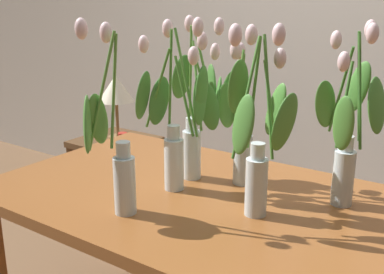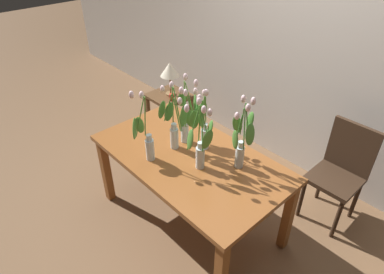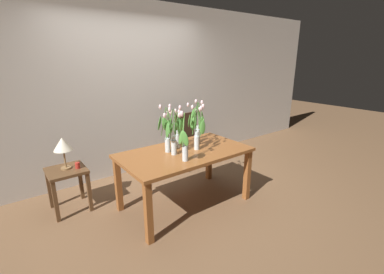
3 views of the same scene
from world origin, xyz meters
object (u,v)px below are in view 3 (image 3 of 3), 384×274
at_px(tulip_vase_4, 168,133).
at_px(tulip_vase_5, 197,131).
at_px(table_lamp, 63,145).
at_px(tulip_vase_0, 197,126).
at_px(dining_table, 185,158).
at_px(tulip_vase_2, 176,133).
at_px(dining_chair, 188,137).
at_px(tulip_vase_3, 174,136).
at_px(tulip_vase_1, 184,146).
at_px(pillar_candle, 78,165).
at_px(side_table, 67,178).

relative_size(tulip_vase_4, tulip_vase_5, 1.01).
bearing_deg(tulip_vase_5, table_lamp, 148.64).
bearing_deg(tulip_vase_4, tulip_vase_0, 7.64).
xyz_separation_m(dining_table, tulip_vase_2, (-0.02, 0.17, 0.29)).
relative_size(tulip_vase_0, table_lamp, 1.46).
bearing_deg(tulip_vase_4, dining_chair, 42.66).
distance_m(tulip_vase_3, tulip_vase_5, 0.33).
relative_size(tulip_vase_0, tulip_vase_1, 0.99).
distance_m(tulip_vase_0, tulip_vase_3, 0.56).
distance_m(tulip_vase_3, dining_chair, 1.50).
xyz_separation_m(tulip_vase_3, pillar_candle, (-0.94, 0.73, -0.39)).
xyz_separation_m(dining_table, dining_chair, (0.81, 1.03, -0.12)).
bearing_deg(tulip_vase_5, tulip_vase_4, 152.50).
height_order(dining_chair, pillar_candle, dining_chair).
xyz_separation_m(tulip_vase_2, tulip_vase_4, (-0.14, -0.04, 0.03)).
bearing_deg(table_lamp, tulip_vase_2, -27.82).
relative_size(tulip_vase_1, pillar_candle, 7.85).
bearing_deg(tulip_vase_3, tulip_vase_0, 21.97).
relative_size(tulip_vase_4, side_table, 1.07).
distance_m(dining_table, dining_chair, 1.32).
bearing_deg(tulip_vase_0, pillar_candle, 160.21).
bearing_deg(tulip_vase_3, dining_table, 3.37).
xyz_separation_m(tulip_vase_4, tulip_vase_5, (0.33, -0.17, 0.01)).
relative_size(tulip_vase_2, tulip_vase_4, 0.87).
bearing_deg(dining_chair, tulip_vase_2, -134.06).
height_order(tulip_vase_3, dining_chair, tulip_vase_3).
bearing_deg(tulip_vase_5, tulip_vase_0, 51.95).
bearing_deg(tulip_vase_4, side_table, 148.47).
distance_m(tulip_vase_1, dining_chair, 1.69).
bearing_deg(tulip_vase_4, tulip_vase_3, -91.06).
xyz_separation_m(dining_table, table_lamp, (-1.22, 0.80, 0.21)).
bearing_deg(tulip_vase_3, tulip_vase_2, 50.73).
height_order(tulip_vase_0, pillar_candle, tulip_vase_0).
height_order(tulip_vase_3, table_lamp, tulip_vase_3).
relative_size(dining_table, tulip_vase_4, 2.73).
distance_m(tulip_vase_0, tulip_vase_2, 0.37).
relative_size(dining_table, tulip_vase_1, 2.72).
relative_size(side_table, pillar_candle, 7.33).
xyz_separation_m(table_lamp, pillar_candle, (0.12, -0.08, -0.27)).
relative_size(tulip_vase_1, side_table, 1.07).
relative_size(tulip_vase_5, table_lamp, 1.45).
xyz_separation_m(tulip_vase_1, tulip_vase_5, (0.36, 0.23, 0.05)).
height_order(tulip_vase_2, tulip_vase_5, tulip_vase_5).
height_order(dining_chair, side_table, dining_chair).
bearing_deg(side_table, tulip_vase_0, -20.28).
distance_m(tulip_vase_4, tulip_vase_5, 0.37).
relative_size(tulip_vase_0, dining_chair, 0.62).
distance_m(tulip_vase_4, side_table, 1.36).
relative_size(tulip_vase_0, tulip_vase_5, 1.00).
distance_m(tulip_vase_1, pillar_candle, 1.38).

